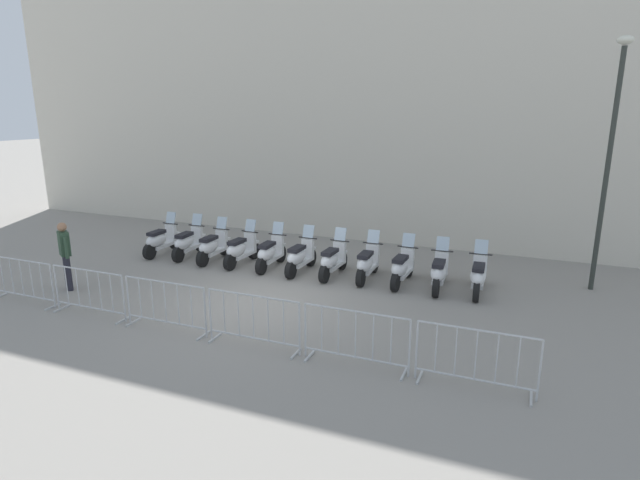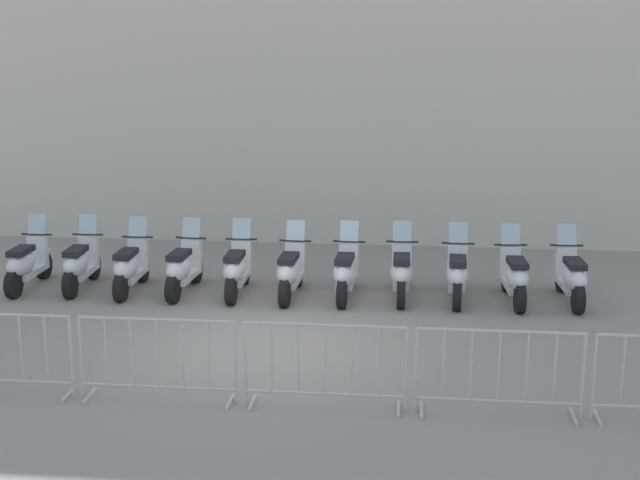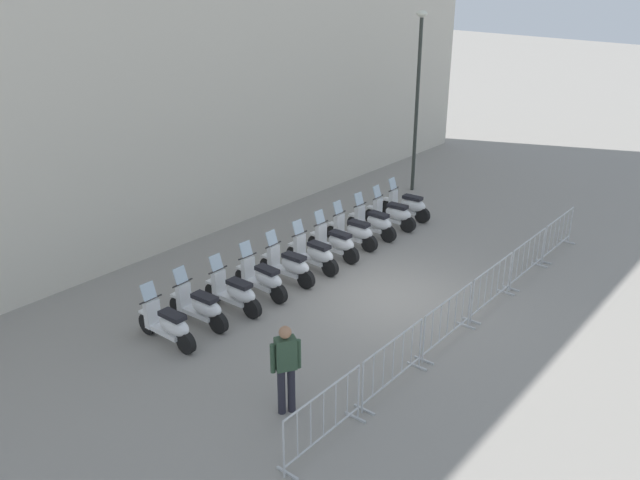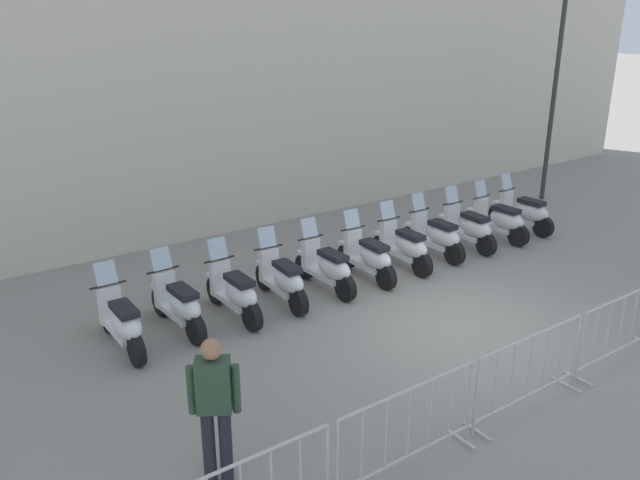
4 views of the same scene
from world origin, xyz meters
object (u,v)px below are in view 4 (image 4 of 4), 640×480
Objects in this scene: motorcycle_7 at (436,236)px; barrier_segment_1 at (408,431)px; motorcycle_6 at (404,246)px; motorcycle_4 at (327,267)px; motorcycle_2 at (235,293)px; motorcycle_8 at (468,228)px; barrier_segment_3 at (620,330)px; motorcycle_9 at (499,220)px; motorcycle_3 at (283,279)px; officer_near_row_end at (215,403)px; motorcycle_0 at (122,323)px; barrier_segment_2 at (529,373)px; street_lamp at (558,61)px; motorcycle_5 at (369,257)px; motorcycle_1 at (179,305)px; motorcycle_10 at (524,212)px.

motorcycle_7 is 0.89× the size of barrier_segment_1.
motorcycle_4 is at bearing -171.15° from motorcycle_6.
motorcycle_2 is 4.71m from motorcycle_7.
motorcycle_8 is 0.89× the size of barrier_segment_3.
motorcycle_9 is (2.80, 0.46, 0.00)m from motorcycle_6.
motorcycle_7 is (3.72, 0.66, 0.00)m from motorcycle_3.
motorcycle_6 is 1.00× the size of motorcycle_8.
motorcycle_8 is 8.44m from officer_near_row_end.
motorcycle_4 is at bearing -169.55° from motorcycle_7.
motorcycle_6 is at bearing 8.70° from motorcycle_0.
street_lamp is (7.38, 7.19, 3.09)m from barrier_segment_2.
officer_near_row_end is at bearing 157.78° from barrier_segment_1.
motorcycle_5 is (4.66, 0.67, 0.00)m from motorcycle_0.
motorcycle_8 is (1.85, 0.34, 0.00)m from motorcycle_6.
officer_near_row_end is at bearing 173.07° from barrier_segment_2.
motorcycle_5 and motorcycle_7 have the same top height.
motorcycle_2 is 0.94m from motorcycle_3.
motorcycle_7 is (5.58, 0.85, 0.00)m from motorcycle_1.
officer_near_row_end is (-1.91, 0.78, 0.46)m from barrier_segment_1.
motorcycle_5 is at bearing -159.37° from street_lamp.
barrier_segment_1 is 4.09m from barrier_segment_3.
motorcycle_3 is 1.89m from motorcycle_5.
motorcycle_2 is at bearing 120.54° from barrier_segment_2.
motorcycle_9 is (1.87, 0.23, 0.00)m from motorcycle_7.
motorcycle_3 is 0.95m from motorcycle_4.
barrier_segment_1 and barrier_segment_2 have the same top height.
barrier_segment_3 is at bearing -80.43° from motorcycle_6.
motorcycle_3 is 1.00× the size of motorcycle_6.
motorcycle_7 is at bearing 9.95° from motorcycle_2.
motorcycle_0 is 0.29× the size of street_lamp.
motorcycle_5 is 5.93m from officer_near_row_end.
motorcycle_10 is (0.92, 0.20, 0.00)m from motorcycle_9.
motorcycle_0 is 5.79m from barrier_segment_2.
street_lamp reaches higher than motorcycle_5.
motorcycle_9 is at bearing 7.15° from motorcycle_7.
motorcycle_10 is at bearing 8.73° from motorcycle_1.
motorcycle_1 is 5.65m from motorcycle_7.
motorcycle_1 reaches higher than barrier_segment_3.
motorcycle_0 is at bearing -170.76° from motorcycle_10.
motorcycle_7 is 1.00× the size of motorcycle_9.
motorcycle_7 is 0.99× the size of officer_near_row_end.
motorcycle_1 is 5.31m from barrier_segment_2.
motorcycle_0 is at bearing -171.38° from motorcycle_3.
motorcycle_0 and motorcycle_10 have the same top height.
motorcycle_8 is 5.95m from barrier_segment_2.
motorcycle_9 is (8.38, 1.31, 0.00)m from motorcycle_0.
motorcycle_10 is 7.34m from barrier_segment_2.
motorcycle_5 is 1.00× the size of motorcycle_6.
barrier_segment_2 is 1.12× the size of officer_near_row_end.
motorcycle_5 is (3.74, 0.45, 0.00)m from motorcycle_1.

